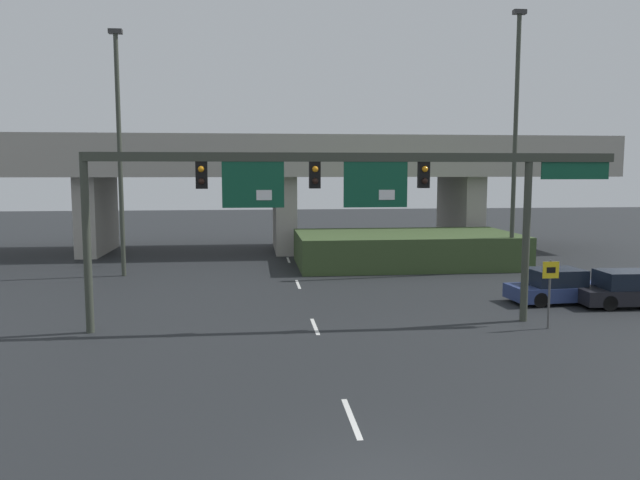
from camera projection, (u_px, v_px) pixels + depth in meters
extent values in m
cube|color=silver|center=(351.00, 418.00, 14.40)|extent=(0.14, 2.40, 0.01)
cube|color=silver|center=(315.00, 326.00, 22.83)|extent=(0.14, 2.40, 0.01)
cube|color=silver|center=(298.00, 284.00, 31.26)|extent=(0.14, 2.40, 0.01)
cube|color=silver|center=(288.00, 260.00, 39.70)|extent=(0.14, 2.40, 0.01)
cube|color=silver|center=(282.00, 244.00, 48.13)|extent=(0.14, 2.40, 0.01)
cylinder|color=#383D33|center=(87.00, 244.00, 21.64)|extent=(0.28, 0.28, 6.32)
cylinder|color=#383D33|center=(526.00, 238.00, 23.34)|extent=(0.28, 0.28, 6.32)
cube|color=#383D33|center=(360.00, 157.00, 22.33)|extent=(19.17, 0.32, 0.32)
cube|color=black|center=(202.00, 175.00, 21.81)|extent=(0.40, 0.28, 0.95)
sphere|color=orange|center=(201.00, 169.00, 21.61)|extent=(0.22, 0.22, 0.22)
sphere|color=black|center=(201.00, 181.00, 21.66)|extent=(0.22, 0.22, 0.22)
cube|color=black|center=(315.00, 175.00, 22.23)|extent=(0.40, 0.28, 0.95)
sphere|color=orange|center=(315.00, 169.00, 22.03)|extent=(0.22, 0.22, 0.22)
sphere|color=black|center=(315.00, 181.00, 22.08)|extent=(0.22, 0.22, 0.22)
cube|color=black|center=(424.00, 175.00, 22.65)|extent=(0.40, 0.28, 0.95)
sphere|color=orange|center=(425.00, 169.00, 22.46)|extent=(0.22, 0.22, 0.22)
sphere|color=black|center=(425.00, 181.00, 22.51)|extent=(0.22, 0.22, 0.22)
cube|color=#0F4C33|center=(253.00, 185.00, 21.93)|extent=(2.18, 0.08, 1.62)
cube|color=white|center=(264.00, 195.00, 21.97)|extent=(0.54, 0.03, 0.36)
cube|color=#0F4C33|center=(376.00, 185.00, 22.40)|extent=(2.32, 0.08, 1.63)
cube|color=white|center=(387.00, 195.00, 22.44)|extent=(0.58, 0.03, 0.36)
cube|color=#0F4C33|center=(575.00, 171.00, 23.19)|extent=(2.63, 0.07, 0.64)
cylinder|color=#4C4C4C|center=(549.00, 295.00, 22.40)|extent=(0.08, 0.08, 2.50)
cube|color=yellow|center=(551.00, 270.00, 22.26)|extent=(0.60, 0.03, 0.60)
cube|color=black|center=(551.00, 270.00, 22.24)|extent=(0.33, 0.01, 0.21)
cylinder|color=#383D33|center=(515.00, 146.00, 34.34)|extent=(0.24, 0.24, 14.05)
cube|color=#333333|center=(520.00, 12.00, 33.54)|extent=(0.70, 0.36, 0.24)
cylinder|color=#383D33|center=(120.00, 157.00, 33.05)|extent=(0.24, 0.24, 12.74)
cube|color=#333333|center=(115.00, 31.00, 32.33)|extent=(0.70, 0.36, 0.24)
cube|color=#A39E93|center=(284.00, 163.00, 44.07)|extent=(45.66, 8.67, 1.85)
cube|color=#A39E93|center=(287.00, 141.00, 39.83)|extent=(45.66, 0.40, 0.90)
cube|color=#A39E93|center=(97.00, 215.00, 43.08)|extent=(1.40, 6.93, 5.26)
cube|color=#A39E93|center=(284.00, 213.00, 44.46)|extent=(1.40, 6.93, 5.26)
cube|color=#A39E93|center=(460.00, 212.00, 45.84)|extent=(1.40, 6.93, 5.26)
cube|color=#384C28|center=(406.00, 249.00, 37.59)|extent=(13.10, 7.08, 1.93)
cube|color=navy|center=(558.00, 292.00, 26.96)|extent=(4.39, 2.14, 0.61)
cube|color=black|center=(555.00, 277.00, 26.86)|extent=(2.33, 1.81, 0.71)
cylinder|color=black|center=(575.00, 290.00, 28.01)|extent=(0.65, 0.27, 0.64)
cylinder|color=black|center=(597.00, 298.00, 26.42)|extent=(0.65, 0.27, 0.64)
cylinder|color=black|center=(521.00, 293.00, 27.54)|extent=(0.65, 0.27, 0.64)
cylinder|color=black|center=(540.00, 300.00, 25.95)|extent=(0.65, 0.27, 0.64)
cube|color=black|center=(632.00, 295.00, 26.24)|extent=(4.71, 1.93, 0.62)
cube|color=black|center=(629.00, 279.00, 26.15)|extent=(2.47, 1.68, 0.72)
cylinder|color=black|center=(589.00, 295.00, 26.92)|extent=(0.65, 0.24, 0.64)
cylinder|color=black|center=(609.00, 303.00, 25.36)|extent=(0.65, 0.24, 0.64)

